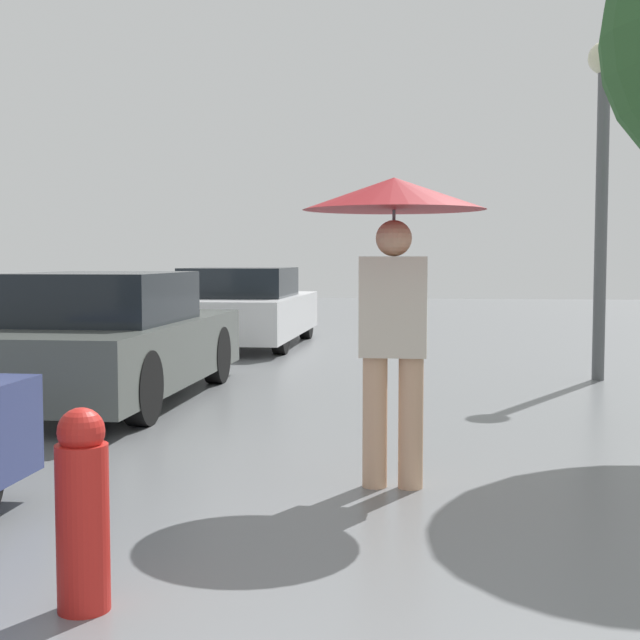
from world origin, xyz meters
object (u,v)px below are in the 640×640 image
street_lamp (603,155)px  fire_hydrant (83,510)px  parked_car_farthest (243,309)px  pedestrian (394,239)px  parked_car_middle (110,341)px

street_lamp → fire_hydrant: street_lamp is taller
parked_car_farthest → pedestrian: bearing=-71.9°
fire_hydrant → street_lamp: bearing=65.7°
pedestrian → parked_car_middle: size_ratio=0.46×
pedestrian → fire_hydrant: size_ratio=2.31×
pedestrian → parked_car_middle: 4.26m
fire_hydrant → parked_car_farthest: bearing=99.0°
fire_hydrant → pedestrian: bearing=61.4°
pedestrian → fire_hydrant: 2.59m
parked_car_middle → fire_hydrant: (1.78, -5.03, -0.18)m
parked_car_farthest → street_lamp: 6.33m
pedestrian → street_lamp: (2.10, 5.09, 1.05)m
pedestrian → fire_hydrant: pedestrian is taller
parked_car_farthest → fire_hydrant: parked_car_farthest is taller
parked_car_middle → street_lamp: bearing=22.9°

